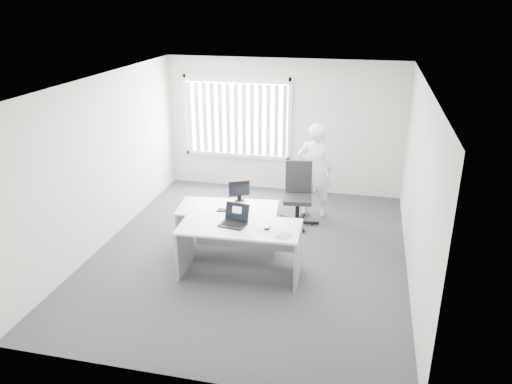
% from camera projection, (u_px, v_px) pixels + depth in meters
% --- Properties ---
extents(ground, '(6.00, 6.00, 0.00)m').
position_uv_depth(ground, '(250.00, 252.00, 8.25)').
color(ground, '#434249').
rests_on(ground, ground).
extents(wall_back, '(5.00, 0.02, 2.80)m').
position_uv_depth(wall_back, '(283.00, 126.00, 10.45)').
color(wall_back, silver).
rests_on(wall_back, ground).
extents(wall_front, '(5.00, 0.02, 2.80)m').
position_uv_depth(wall_front, '(180.00, 269.00, 5.01)').
color(wall_front, silver).
rests_on(wall_front, ground).
extents(wall_left, '(0.02, 6.00, 2.80)m').
position_uv_depth(wall_left, '(103.00, 161.00, 8.25)').
color(wall_left, silver).
rests_on(wall_left, ground).
extents(wall_right, '(0.02, 6.00, 2.80)m').
position_uv_depth(wall_right, '(418.00, 185.00, 7.21)').
color(wall_right, silver).
rests_on(wall_right, ground).
extents(ceiling, '(5.00, 6.00, 0.02)m').
position_uv_depth(ceiling, '(249.00, 81.00, 7.22)').
color(ceiling, silver).
rests_on(ceiling, wall_back).
extents(window, '(2.32, 0.06, 1.76)m').
position_uv_depth(window, '(237.00, 117.00, 10.57)').
color(window, silver).
rests_on(window, wall_back).
extents(blinds, '(2.20, 0.10, 1.50)m').
position_uv_depth(blinds, '(236.00, 119.00, 10.53)').
color(blinds, white).
rests_on(blinds, wall_back).
extents(desk_near, '(1.82, 0.91, 0.81)m').
position_uv_depth(desk_near, '(240.00, 239.00, 7.40)').
color(desk_near, white).
rests_on(desk_near, ground).
extents(desk_far, '(1.70, 0.94, 0.74)m').
position_uv_depth(desk_far, '(228.00, 218.00, 8.23)').
color(desk_far, white).
rests_on(desk_far, ground).
extents(office_chair, '(0.73, 0.73, 1.16)m').
position_uv_depth(office_chair, '(298.00, 205.00, 9.19)').
color(office_chair, black).
rests_on(office_chair, ground).
extents(person, '(0.70, 0.50, 1.82)m').
position_uv_depth(person, '(315.00, 170.00, 9.34)').
color(person, white).
rests_on(person, ground).
extents(laptop, '(0.43, 0.39, 0.29)m').
position_uv_depth(laptop, '(232.00, 216.00, 7.26)').
color(laptop, black).
rests_on(laptop, desk_near).
extents(paper_sheet, '(0.39, 0.32, 0.00)m').
position_uv_depth(paper_sheet, '(267.00, 231.00, 7.16)').
color(paper_sheet, white).
rests_on(paper_sheet, desk_near).
extents(mouse, '(0.07, 0.11, 0.04)m').
position_uv_depth(mouse, '(267.00, 228.00, 7.20)').
color(mouse, silver).
rests_on(mouse, paper_sheet).
extents(booklet, '(0.24, 0.27, 0.01)m').
position_uv_depth(booklet, '(284.00, 236.00, 7.00)').
color(booklet, white).
rests_on(booklet, desk_near).
extents(keyboard, '(0.45, 0.18, 0.02)m').
position_uv_depth(keyboard, '(231.00, 212.00, 7.95)').
color(keyboard, black).
rests_on(keyboard, desk_far).
extents(monitor, '(0.37, 0.25, 0.36)m').
position_uv_depth(monitor, '(239.00, 191.00, 8.33)').
color(monitor, black).
rests_on(monitor, desk_far).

